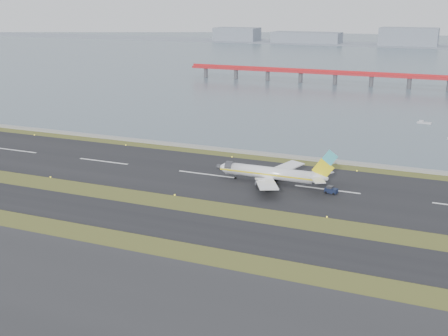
% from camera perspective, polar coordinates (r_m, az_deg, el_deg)
% --- Properties ---
extents(ground, '(1000.00, 1000.00, 0.00)m').
position_cam_1_polar(ground, '(158.72, -6.28, -3.65)').
color(ground, '#394318').
rests_on(ground, ground).
extents(apron_strip, '(1000.00, 50.00, 0.10)m').
position_cam_1_polar(apron_strip, '(118.02, -19.47, -12.06)').
color(apron_strip, '#29292B').
rests_on(apron_strip, ground).
extents(taxiway_strip, '(1000.00, 18.00, 0.10)m').
position_cam_1_polar(taxiway_strip, '(149.05, -8.50, -5.10)').
color(taxiway_strip, black).
rests_on(taxiway_strip, ground).
extents(runway_strip, '(1000.00, 45.00, 0.10)m').
position_cam_1_polar(runway_strip, '(184.06, -1.80, -0.65)').
color(runway_strip, black).
rests_on(runway_strip, ground).
extents(seawall, '(1000.00, 2.50, 1.00)m').
position_cam_1_polar(seawall, '(210.53, 1.57, 1.71)').
color(seawall, '#999994').
rests_on(seawall, ground).
extents(bay_water, '(1400.00, 800.00, 1.30)m').
position_cam_1_polar(bay_water, '(596.88, 15.80, 10.81)').
color(bay_water, '#455763').
rests_on(bay_water, ground).
extents(red_pier, '(260.00, 5.00, 10.20)m').
position_cam_1_polar(red_pier, '(386.47, 14.77, 9.08)').
color(red_pier, red).
rests_on(red_pier, ground).
extents(far_shoreline, '(1400.00, 80.00, 60.50)m').
position_cam_1_polar(far_shoreline, '(753.79, 18.50, 12.15)').
color(far_shoreline, gray).
rests_on(far_shoreline, ground).
extents(airliner, '(38.52, 32.89, 12.80)m').
position_cam_1_polar(airliner, '(174.17, 5.00, -0.55)').
color(airliner, white).
rests_on(airliner, ground).
extents(pushback_tug, '(3.99, 2.81, 2.33)m').
position_cam_1_polar(pushback_tug, '(168.63, 10.81, -2.21)').
color(pushback_tug, '#131B36').
rests_on(pushback_tug, ground).
extents(workboat_far, '(6.58, 2.63, 1.56)m').
position_cam_1_polar(workboat_far, '(276.33, 19.65, 4.36)').
color(workboat_far, '#B7B6BB').
rests_on(workboat_far, ground).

